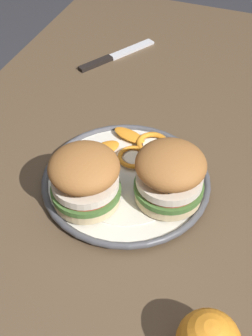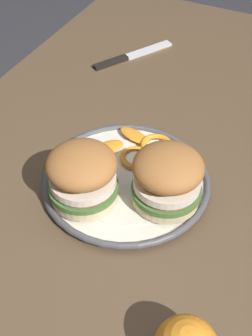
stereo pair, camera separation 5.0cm
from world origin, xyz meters
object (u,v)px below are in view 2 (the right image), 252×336
object	(u,v)px
dinner_plate	(126,180)
table_knife	(128,57)
sandwich_half_left	(167,177)
sandwich_half_right	(82,175)
dining_table	(138,225)

from	to	relation	value
dinner_plate	table_knife	bearing A→B (deg)	25.37
sandwich_half_left	table_knife	world-z (taller)	sandwich_half_left
dinner_plate	sandwich_half_right	size ratio (longest dim) A/B	1.96
sandwich_half_right	table_knife	world-z (taller)	sandwich_half_right
dining_table	dinner_plate	world-z (taller)	dinner_plate
sandwich_half_left	sandwich_half_right	size ratio (longest dim) A/B	0.99
dinner_plate	table_knife	distance (m)	0.42
sandwich_half_left	sandwich_half_right	bearing A→B (deg)	113.63
dinner_plate	table_knife	xyz separation A→B (m)	(0.38, 0.18, -0.01)
dinner_plate	sandwich_half_right	bearing A→B (deg)	148.47
dinner_plate	sandwich_half_left	size ratio (longest dim) A/B	1.98
table_knife	dinner_plate	bearing A→B (deg)	-154.63
sandwich_half_left	table_knife	distance (m)	0.48
dinner_plate	sandwich_half_left	xyz separation A→B (m)	(-0.02, -0.08, 0.06)
dining_table	sandwich_half_right	distance (m)	0.19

